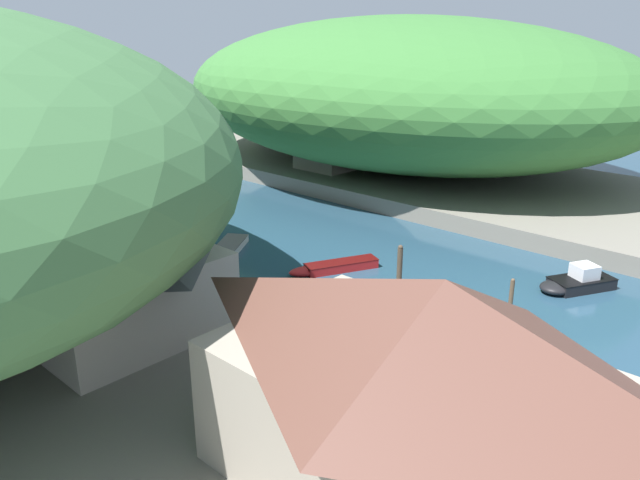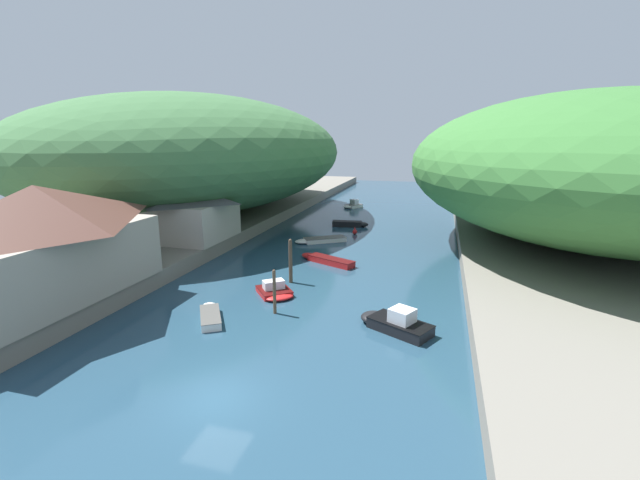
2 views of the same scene
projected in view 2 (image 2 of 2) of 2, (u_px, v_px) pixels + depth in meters
name	position (u px, v px, depth m)	size (l,w,h in m)	color
water_surface	(352.00, 241.00, 46.91)	(130.00, 130.00, 0.00)	#234256
left_bank	(175.00, 224.00, 52.57)	(22.00, 120.00, 1.32)	slate
right_bank	(578.00, 250.00, 40.93)	(22.00, 120.00, 1.32)	slate
hillside_left	(195.00, 153.00, 57.62)	(37.53, 52.54, 15.27)	#3D6B3D
hillside_right	(592.00, 166.00, 42.16)	(34.78, 48.69, 14.13)	#387033
waterfront_building	(41.00, 241.00, 26.32)	(7.75, 14.36, 7.11)	gray
boathouse_shed	(186.00, 211.00, 42.07)	(8.64, 8.07, 5.38)	#B2A899
right_bank_cottage	(511.00, 202.00, 48.32)	(5.68, 5.46, 5.13)	gray
boat_red_skiff	(210.00, 314.00, 27.17)	(3.14, 4.06, 0.50)	silver
boat_open_rowboat	(325.00, 259.00, 39.06)	(5.80, 3.55, 0.57)	red
boat_far_upstream	(394.00, 322.00, 25.50)	(4.87, 3.70, 1.48)	black
boat_moored_right	(319.00, 240.00, 46.44)	(5.55, 4.35, 0.50)	silver
boat_near_quay	(352.00, 205.00, 68.48)	(3.12, 3.60, 1.33)	silver
boat_navy_launch	(275.00, 291.00, 31.03)	(3.58, 3.72, 1.02)	red
boat_white_cruiser	(351.00, 224.00, 54.43)	(4.68, 1.80, 0.68)	black
mooring_post_nearest	(274.00, 292.00, 27.58)	(0.22, 0.22, 3.00)	brown
mooring_post_second	(291.00, 261.00, 33.39)	(0.29, 0.29, 3.54)	#4C3D2D
channel_buoy_near	(355.00, 231.00, 50.18)	(0.57, 0.57, 0.86)	red
person_on_quay	(98.00, 271.00, 29.25)	(0.25, 0.40, 1.69)	#282D3D
person_by_boathouse	(194.00, 236.00, 39.23)	(0.27, 0.40, 1.69)	#282D3D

